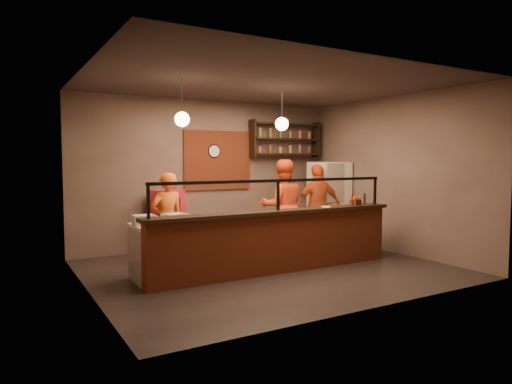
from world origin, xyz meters
TOP-DOWN VIEW (x-y plane):
  - floor at (0.00, 0.00)m, footprint 6.00×6.00m
  - ceiling at (0.00, 0.00)m, footprint 6.00×6.00m
  - wall_back at (0.00, 2.50)m, footprint 6.00×0.00m
  - wall_left at (-3.00, 0.00)m, footprint 0.00×5.00m
  - wall_right at (3.00, 0.00)m, footprint 0.00×5.00m
  - wall_front at (0.00, -2.50)m, footprint 6.00×0.00m
  - brick_patch at (0.20, 2.47)m, footprint 1.60×0.04m
  - service_counter at (0.00, -0.30)m, footprint 4.60×0.25m
  - counter_ledge at (0.00, -0.30)m, footprint 4.70×0.37m
  - worktop_cabinet at (0.00, 0.20)m, footprint 4.60×0.75m
  - worktop at (0.00, 0.20)m, footprint 4.60×0.75m
  - sneeze_guard at (0.00, -0.30)m, footprint 4.50×0.05m
  - wall_shelving at (1.90, 2.32)m, footprint 1.84×0.28m
  - wall_clock at (0.10, 2.46)m, footprint 0.30×0.04m
  - pendant_left at (-1.50, 0.20)m, footprint 0.24×0.24m
  - pendant_right at (0.40, 0.20)m, footprint 0.24×0.24m
  - cook_left at (-1.47, 1.07)m, footprint 0.66×0.49m
  - cook_mid at (1.02, 1.11)m, footprint 1.12×0.99m
  - cook_right at (2.05, 1.25)m, footprint 1.12×0.62m
  - fridge at (2.60, 1.55)m, footprint 0.84×0.79m
  - red_cooler at (-1.10, 2.15)m, footprint 0.71×0.69m
  - pizza_dough at (-0.31, 0.24)m, footprint 0.49×0.49m
  - prep_tub_a at (-2.15, 0.18)m, footprint 0.33×0.27m
  - prep_tub_b at (-2.09, 0.18)m, footprint 0.29×0.24m
  - prep_tub_c at (-1.71, 0.03)m, footprint 0.39×0.34m
  - rolling_pin at (-1.23, 0.28)m, footprint 0.36×0.18m
  - condiment_caddy at (1.74, -0.28)m, footprint 0.20×0.17m
  - pepper_mill at (1.99, -0.26)m, footprint 0.06×0.06m
  - small_plate at (1.02, -0.31)m, footprint 0.20×0.20m

SIDE VIEW (x-z plane):
  - floor at x=0.00m, z-range 0.00..0.00m
  - worktop_cabinet at x=0.00m, z-range 0.00..0.85m
  - service_counter at x=0.00m, z-range 0.00..1.00m
  - red_cooler at x=-1.10m, z-range 0.00..1.30m
  - cook_left at x=-1.47m, z-range 0.00..1.68m
  - worktop at x=0.00m, z-range 0.85..0.90m
  - pizza_dough at x=-0.31m, z-range 0.90..0.91m
  - cook_right at x=2.05m, z-range 0.00..1.82m
  - fridge at x=2.60m, z-range 0.00..1.86m
  - rolling_pin at x=-1.23m, z-range 0.90..0.96m
  - cook_mid at x=1.02m, z-range 0.00..1.92m
  - prep_tub_b at x=-2.09m, z-range 0.90..1.04m
  - prep_tub_a at x=-2.15m, z-range 0.90..1.06m
  - prep_tub_c at x=-1.71m, z-range 0.90..1.07m
  - counter_ledge at x=0.00m, z-range 1.00..1.06m
  - small_plate at x=1.02m, z-range 1.06..1.07m
  - condiment_caddy at x=1.74m, z-range 1.06..1.16m
  - pepper_mill at x=1.99m, z-range 1.06..1.27m
  - sneeze_guard at x=0.00m, z-range 1.11..1.63m
  - wall_back at x=0.00m, z-range -1.40..4.60m
  - wall_left at x=-3.00m, z-range -0.90..4.10m
  - wall_right at x=3.00m, z-range -0.90..4.10m
  - wall_front at x=0.00m, z-range -1.40..4.60m
  - brick_patch at x=0.20m, z-range 1.25..2.55m
  - wall_clock at x=0.10m, z-range 1.95..2.25m
  - wall_shelving at x=1.90m, z-range 1.98..2.83m
  - pendant_left at x=-1.50m, z-range 2.17..2.94m
  - pendant_right at x=0.40m, z-range 2.17..2.94m
  - ceiling at x=0.00m, z-range 3.20..3.20m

